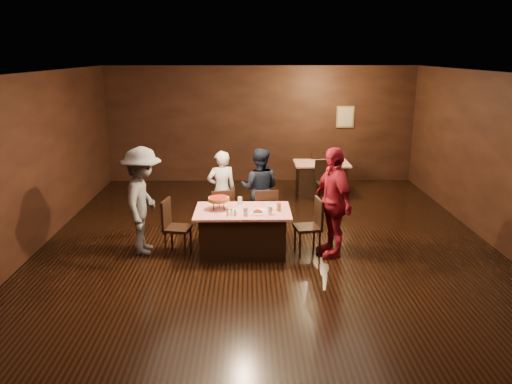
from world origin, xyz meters
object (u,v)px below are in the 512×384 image
at_px(diner_red_shirt, 333,202).
at_px(diner_grey_knit, 143,201).
at_px(chair_far_right, 265,213).
at_px(diner_white_jacket, 222,190).
at_px(chair_end_left, 178,227).
at_px(chair_back_near, 326,182).
at_px(plate_empty, 275,207).
at_px(main_table, 243,232).
at_px(glass_back, 240,201).
at_px(chair_end_right, 308,226).
at_px(diner_navy_hoodie, 260,188).
at_px(chair_back_far, 318,169).
at_px(pizza_stand, 219,199).
at_px(glass_front_left, 246,212).
at_px(chair_far_left, 221,213).
at_px(back_table, 321,178).
at_px(glass_amber, 279,207).
at_px(glass_front_right, 270,211).

bearing_deg(diner_red_shirt, diner_grey_knit, -111.24).
xyz_separation_m(chair_far_right, diner_red_shirt, (1.10, -0.82, 0.45)).
relative_size(diner_white_jacket, diner_grey_knit, 0.84).
bearing_deg(chair_end_left, diner_red_shirt, -81.88).
distance_m(chair_back_near, plate_empty, 3.15).
bearing_deg(main_table, glass_back, 99.46).
bearing_deg(chair_end_right, diner_navy_hoodie, -158.10).
relative_size(chair_far_right, diner_grey_knit, 0.52).
bearing_deg(chair_back_far, diner_red_shirt, 81.51).
distance_m(diner_grey_knit, diner_red_shirt, 3.18).
relative_size(chair_far_right, diner_navy_hoodie, 0.60).
height_order(chair_far_right, diner_white_jacket, diner_white_jacket).
height_order(diner_navy_hoodie, pizza_stand, diner_navy_hoodie).
xyz_separation_m(chair_far_right, glass_front_left, (-0.35, -1.05, 0.37)).
relative_size(chair_far_left, plate_empty, 3.80).
bearing_deg(back_table, chair_back_far, 90.00).
bearing_deg(diner_grey_knit, pizza_stand, -90.73).
distance_m(chair_back_near, glass_front_left, 3.78).
xyz_separation_m(chair_end_right, glass_amber, (-0.50, -0.05, 0.37)).
xyz_separation_m(diner_navy_hoodie, diner_red_shirt, (1.18, -1.37, 0.14)).
height_order(diner_navy_hoodie, glass_front_right, diner_navy_hoodie).
relative_size(chair_far_right, glass_back, 6.79).
relative_size(back_table, chair_back_near, 1.37).
relative_size(chair_end_left, diner_navy_hoodie, 0.60).
relative_size(diner_white_jacket, diner_navy_hoodie, 0.98).
height_order(chair_end_left, diner_white_jacket, diner_white_jacket).
xyz_separation_m(chair_far_right, diner_navy_hoodie, (-0.08, 0.56, 0.31)).
height_order(plate_empty, glass_front_right, glass_front_right).
bearing_deg(glass_front_right, chair_far_right, 92.86).
bearing_deg(diner_grey_knit, glass_front_right, -98.11).
bearing_deg(diner_red_shirt, glass_front_left, -99.35).
bearing_deg(glass_amber, chair_back_near, 67.57).
height_order(diner_grey_knit, diner_red_shirt, diner_red_shirt).
bearing_deg(back_table, plate_empty, -110.24).
relative_size(back_table, chair_end_right, 1.37).
distance_m(chair_back_near, diner_grey_knit, 4.60).
xyz_separation_m(chair_back_near, glass_back, (-1.91, -2.70, 0.37)).
xyz_separation_m(chair_back_far, glass_front_left, (-1.81, -4.60, 0.37)).
bearing_deg(pizza_stand, diner_navy_hoodie, 60.33).
relative_size(chair_end_right, diner_white_jacket, 0.62).
relative_size(chair_far_left, glass_amber, 6.79).
bearing_deg(chair_back_far, glass_front_right, 69.01).
bearing_deg(chair_end_right, plate_empty, -114.27).
bearing_deg(main_table, chair_far_right, 61.93).
relative_size(diner_grey_knit, plate_empty, 7.31).
relative_size(chair_end_left, glass_back, 6.79).
bearing_deg(chair_back_near, chair_far_right, -130.59).
height_order(back_table, pizza_stand, pizza_stand).
relative_size(chair_far_left, chair_far_right, 1.00).
bearing_deg(chair_far_right, chair_back_near, -130.56).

